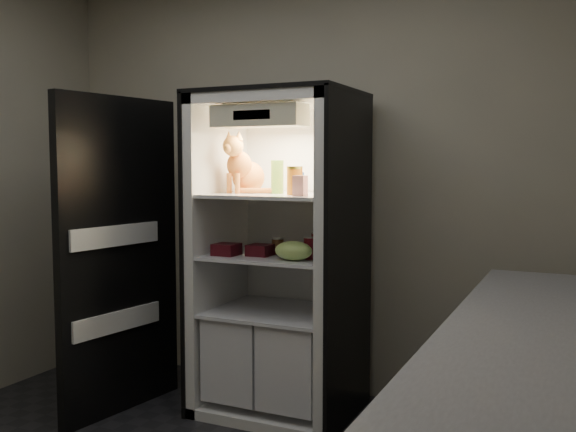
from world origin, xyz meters
name	(u,v)px	position (x,y,z in m)	size (l,w,h in m)	color
room_shell	(126,123)	(0.00, 0.00, 1.62)	(3.60, 3.60, 3.60)	white
refrigerator	(281,277)	(0.00, 1.38, 0.79)	(0.90, 0.72, 1.88)	white
fridge_door	(119,258)	(-0.85, 0.96, 0.91)	(0.19, 0.87, 1.85)	black
tabby_cat	(244,170)	(-0.23, 1.34, 1.43)	(0.30, 0.35, 0.37)	#D1531A
parmesan_shaker	(277,177)	(-0.01, 1.34, 1.39)	(0.07, 0.07, 0.19)	#238226
mayo_tub	(297,182)	(0.05, 1.50, 1.35)	(0.09, 0.09, 0.12)	white
salsa_jar	(295,181)	(0.15, 1.25, 1.37)	(0.09, 0.09, 0.16)	#9B1E0E
pepper_jar	(335,176)	(0.32, 1.43, 1.39)	(0.12, 0.12, 0.20)	#A41E15
cream_carton	(300,186)	(0.23, 1.15, 1.34)	(0.06, 0.06, 0.11)	silver
soda_can_a	(317,243)	(0.19, 1.47, 1.00)	(0.07, 0.07, 0.12)	black
soda_can_b	(319,245)	(0.28, 1.30, 1.01)	(0.08, 0.08, 0.14)	black
soda_can_c	(310,248)	(0.25, 1.22, 1.00)	(0.07, 0.07, 0.12)	black
condiment_jar	(278,246)	(0.01, 1.32, 0.99)	(0.07, 0.07, 0.10)	#573219
grape_bag	(294,251)	(0.19, 1.14, 0.99)	(0.21, 0.15, 0.11)	#96BF59
berry_box_left	(226,249)	(-0.24, 1.16, 0.97)	(0.13, 0.13, 0.07)	#490C14
berry_box_right	(260,250)	(-0.06, 1.22, 0.97)	(0.13, 0.13, 0.06)	#490C14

